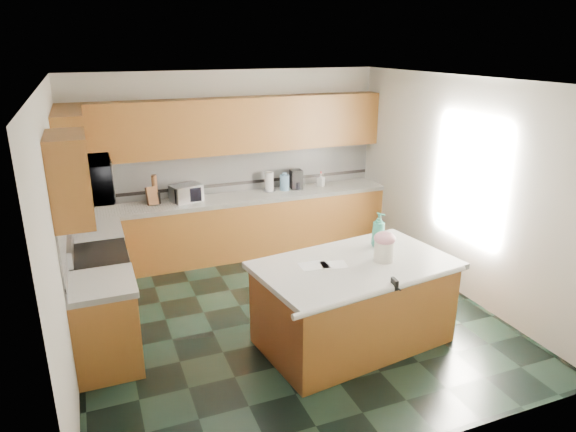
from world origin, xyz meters
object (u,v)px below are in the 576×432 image
treat_jar (384,251)px  soap_bottle_island (378,230)px  toaster_oven (186,193)px  island_top (355,266)px  coffee_maker (296,179)px  knife_block (152,196)px  island_base (353,305)px

treat_jar → soap_bottle_island: 0.41m
toaster_oven → island_top: bearing=-84.4°
treat_jar → coffee_maker: (0.22, 2.88, 0.04)m
island_top → knife_block: 3.26m
knife_block → island_top: bearing=-66.2°
coffee_maker → knife_block: bearing=-171.9°
soap_bottle_island → knife_block: size_ratio=1.54×
island_base → treat_jar: size_ratio=8.96×
island_base → knife_block: 3.32m
island_top → coffee_maker: size_ratio=6.84×
knife_block → soap_bottle_island: bearing=-56.6°
knife_block → toaster_oven: bearing=-7.0°
island_top → toaster_oven: 3.04m
island_base → toaster_oven: size_ratio=4.66×
island_top → coffee_maker: (0.51, 2.83, 0.18)m
island_top → soap_bottle_island: soap_bottle_island is taller
island_top → soap_bottle_island: 0.59m
toaster_oven → coffee_maker: coffee_maker is taller
soap_bottle_island → coffee_maker: soap_bottle_island is taller
treat_jar → knife_block: 3.47m
soap_bottle_island → coffee_maker: bearing=68.1°
knife_block → toaster_oven: 0.48m
treat_jar → toaster_oven: 3.22m
soap_bottle_island → coffee_maker: size_ratio=1.32×
island_base → toaster_oven: toaster_oven is taller
toaster_oven → coffee_maker: 1.70m
treat_jar → soap_bottle_island: soap_bottle_island is taller
island_base → island_top: (0.00, 0.00, 0.46)m
island_top → treat_jar: size_ratio=9.43×
toaster_oven → coffee_maker: (1.70, 0.03, 0.03)m
island_top → treat_jar: bearing=-18.6°
island_top → toaster_oven: toaster_oven is taller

